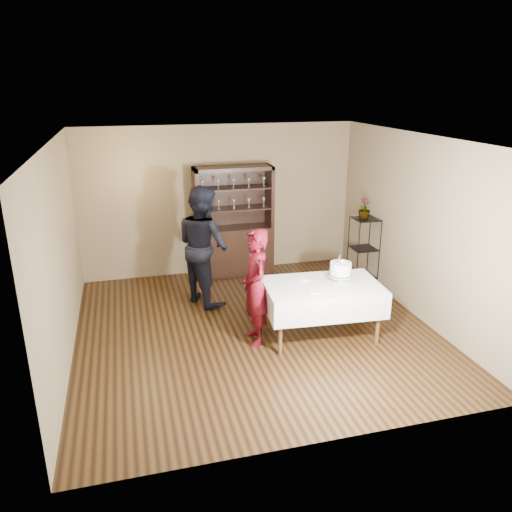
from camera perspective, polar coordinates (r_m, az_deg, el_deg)
The scene contains 14 objects.
floor at distance 7.31m, azimuth -0.15°, elevation -8.33°, with size 5.00×5.00×0.00m, color black.
ceiling at distance 6.51m, azimuth -0.17°, elevation 13.21°, with size 5.00×5.00×0.00m, color beige.
back_wall at distance 9.15m, azimuth -4.20°, elevation 6.35°, with size 5.00×0.02×2.70m, color #77694C.
wall_left at distance 6.64m, azimuth -21.50°, elevation 0.01°, with size 0.02×5.00×2.70m, color #77694C.
wall_right at distance 7.79m, azimuth 17.95°, elevation 3.15°, with size 0.02×5.00×2.70m, color #77694C.
china_hutch at distance 9.13m, azimuth -2.56°, elevation 1.90°, with size 1.40×0.48×2.00m.
plant_etagere at distance 8.87m, azimuth 12.20°, elevation 0.86°, with size 0.42×0.42×1.20m.
cake_table at distance 6.92m, azimuth 7.57°, elevation -4.66°, with size 1.64×1.08×0.79m.
woman at distance 6.67m, azimuth -0.07°, elevation -3.54°, with size 0.58×0.38×1.60m, color #380510.
man at distance 7.91m, azimuth -6.06°, elevation 1.24°, with size 0.93×0.72×1.90m, color black.
cake at distance 6.90m, azimuth 9.64°, elevation -1.58°, with size 0.33×0.33×0.45m.
plate_near at distance 6.60m, azimuth 6.80°, elevation -4.01°, with size 0.18×0.18×0.01m, color white.
plate_far at distance 6.98m, azimuth 5.42°, elevation -2.62°, with size 0.19×0.19×0.01m, color white.
potted_plant at distance 8.66m, azimuth 12.29°, elevation 5.31°, with size 0.20×0.20×0.35m, color #3C612E.
Camera 1 is at (-1.66, -6.26, 3.39)m, focal length 35.00 mm.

